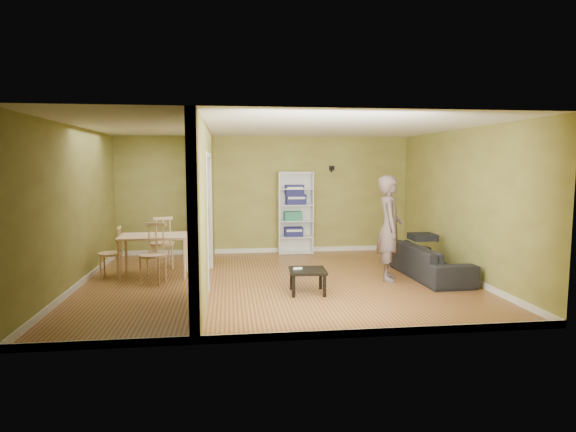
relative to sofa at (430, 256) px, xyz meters
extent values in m
plane|color=olive|center=(-2.70, 0.01, -0.37)|extent=(6.50, 6.50, 0.00)
plane|color=white|center=(-2.70, 0.01, 2.23)|extent=(6.50, 6.50, 0.00)
plane|color=#A0A14F|center=(-2.70, 2.76, 0.93)|extent=(6.50, 0.00, 6.50)
plane|color=#A0A14F|center=(-2.70, -2.74, 0.93)|extent=(6.50, 0.00, 6.50)
plane|color=#A0A14F|center=(-5.95, 0.01, 0.93)|extent=(0.00, 5.50, 5.50)
plane|color=#A0A14F|center=(0.55, 0.01, 0.93)|extent=(0.00, 5.50, 5.50)
cube|color=black|center=(-1.20, 2.70, 1.53)|extent=(0.10, 0.10, 0.10)
imported|color=black|center=(0.00, 0.00, 0.00)|extent=(2.00, 0.92, 0.75)
imported|color=slate|center=(-0.78, -0.07, 0.68)|extent=(0.90, 0.78, 2.11)
cube|color=white|center=(-2.42, 2.56, 0.54)|extent=(0.02, 0.34, 1.82)
cube|color=white|center=(-1.67, 2.56, 0.54)|extent=(0.02, 0.34, 1.82)
cube|color=white|center=(-2.04, 2.72, 0.54)|extent=(0.77, 0.02, 1.82)
cube|color=white|center=(-2.04, 2.56, -0.35)|extent=(0.73, 0.34, 0.02)
cube|color=white|center=(-2.04, 2.56, 0.00)|extent=(0.73, 0.34, 0.02)
cube|color=white|center=(-2.04, 2.56, 0.36)|extent=(0.73, 0.34, 0.02)
cube|color=white|center=(-2.04, 2.56, 0.72)|extent=(0.73, 0.34, 0.02)
cube|color=white|center=(-2.04, 2.56, 1.07)|extent=(0.73, 0.34, 0.02)
cube|color=white|center=(-2.04, 2.56, 1.43)|extent=(0.73, 0.34, 0.02)
cube|color=navy|center=(-2.08, 2.56, 0.11)|extent=(0.40, 0.26, 0.21)
cube|color=#0D7A5F|center=(-2.10, 2.56, 0.47)|extent=(0.39, 0.25, 0.20)
cube|color=navy|center=(-2.04, 2.56, 0.84)|extent=(0.44, 0.29, 0.22)
cube|color=navy|center=(-2.07, 2.56, 1.04)|extent=(0.41, 0.26, 0.21)
cube|color=black|center=(-2.32, -0.77, -0.02)|extent=(0.56, 0.56, 0.04)
cube|color=black|center=(-2.55, -1.00, -0.21)|extent=(0.05, 0.05, 0.33)
cube|color=black|center=(-2.08, -1.00, -0.21)|extent=(0.05, 0.05, 0.33)
cube|color=black|center=(-2.55, -0.54, -0.21)|extent=(0.05, 0.05, 0.33)
cube|color=black|center=(-2.08, -0.54, -0.21)|extent=(0.05, 0.05, 0.33)
cube|color=white|center=(-2.47, -0.73, 0.01)|extent=(0.14, 0.04, 0.03)
cube|color=#DAAD7D|center=(-4.84, 0.71, 0.34)|extent=(1.18, 0.79, 0.04)
cylinder|color=#DAAD7D|center=(-5.38, 0.36, -0.03)|extent=(0.05, 0.05, 0.70)
cylinder|color=#DAAD7D|center=(-4.30, 0.36, -0.03)|extent=(0.05, 0.05, 0.70)
cylinder|color=#DAAD7D|center=(-5.38, 1.05, -0.03)|extent=(0.05, 0.05, 0.70)
cylinder|color=#DAAD7D|center=(-4.30, 1.05, -0.03)|extent=(0.05, 0.05, 0.70)
camera|label=1|loc=(-3.51, -7.96, 1.61)|focal=30.00mm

